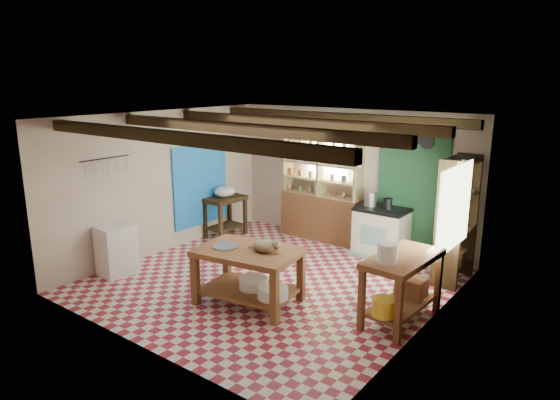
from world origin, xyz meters
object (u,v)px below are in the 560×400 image
Objects in this scene: prep_table at (225,216)px; right_counter at (402,288)px; cat at (265,246)px; work_table at (249,276)px; stove at (381,232)px; white_cabinet at (116,250)px.

prep_table is 0.64× the size of right_counter.
work_table is at bearing -178.69° from cat.
cat is (-1.73, -0.72, 0.43)m from right_counter.
stove is at bearing 62.66° from cat.
prep_table is 3.35m from cat.
work_table is at bearing -38.71° from prep_table.
work_table is 3.00m from stove.
work_table is 2.48m from white_cabinet.
work_table is 0.55m from cat.
prep_table is (-2.41, 2.08, 0.01)m from work_table.
work_table is 2.13m from right_counter.
work_table is 1.72× the size of white_cabinet.
right_counter reaches higher than white_cabinet.
right_counter reaches higher than stove.
right_counter reaches higher than work_table.
prep_table is 0.99× the size of white_cabinet.
white_cabinet is (-3.07, -3.43, -0.04)m from stove.
stove is at bearing 68.39° from work_table.
stove reaches higher than work_table.
right_counter is at bearing 3.40° from cat.
white_cabinet is 2.21× the size of cat.
cat reaches higher than work_table.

